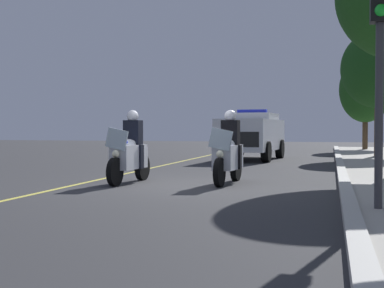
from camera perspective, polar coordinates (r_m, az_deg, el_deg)
ground_plane at (r=12.46m, az=-1.26°, el=-4.28°), size 80.00×80.00×0.00m
curb_strip at (r=12.00m, az=15.68°, el=-4.22°), size 48.00×0.24×0.15m
lane_stripe_center at (r=13.26m, az=-10.88°, el=-3.93°), size 48.00×0.12×0.01m
police_motorcycle_lead_left at (r=12.88m, az=-6.55°, el=-0.98°), size 2.14×0.62×1.72m
police_motorcycle_lead_right at (r=12.68m, az=3.82°, el=-1.02°), size 2.14×0.62×1.72m
police_suv at (r=22.35m, az=6.26°, el=1.08°), size 5.03×2.36×2.05m
traffic_light at (r=8.62m, az=19.06°, el=11.27°), size 0.38×0.28×3.62m
tree_far_back at (r=24.56m, az=18.92°, el=7.43°), size 3.14×3.14×5.39m
tree_behind_suv at (r=32.34m, az=17.68°, el=5.43°), size 2.90×2.90×5.23m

